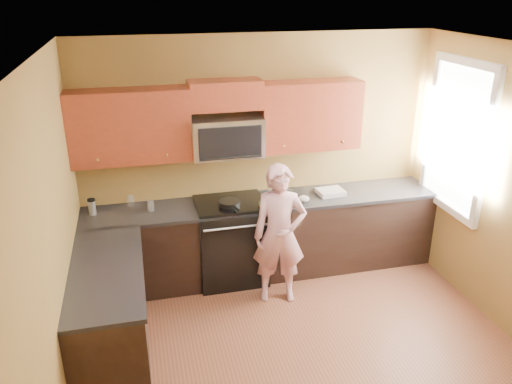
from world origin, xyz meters
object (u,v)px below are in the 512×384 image
object	(u,v)px
stove	(231,240)
butter_tub	(264,208)
woman	(279,235)
frying_pan	(229,205)
microwave	(227,155)
travel_mug	(93,214)

from	to	relation	value
stove	butter_tub	bearing A→B (deg)	-27.66
woman	frying_pan	bearing A→B (deg)	145.10
woman	stove	bearing A→B (deg)	138.97
microwave	travel_mug	world-z (taller)	microwave
stove	microwave	distance (m)	0.98
stove	travel_mug	xyz separation A→B (m)	(-1.45, 0.09, 0.45)
woman	travel_mug	distance (m)	1.97
stove	butter_tub	distance (m)	0.59
stove	frying_pan	distance (m)	0.48
stove	frying_pan	size ratio (longest dim) A/B	2.32
frying_pan	travel_mug	world-z (taller)	travel_mug
woman	butter_tub	world-z (taller)	woman
stove	travel_mug	distance (m)	1.52
frying_pan	butter_tub	world-z (taller)	frying_pan
frying_pan	butter_tub	xyz separation A→B (m)	(0.37, -0.10, -0.03)
woman	microwave	bearing A→B (deg)	133.21
travel_mug	frying_pan	bearing A→B (deg)	-6.84
frying_pan	travel_mug	bearing A→B (deg)	159.23
microwave	butter_tub	bearing A→B (deg)	-41.67
microwave	butter_tub	world-z (taller)	microwave
stove	butter_tub	size ratio (longest dim) A/B	7.67
stove	microwave	size ratio (longest dim) A/B	1.25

